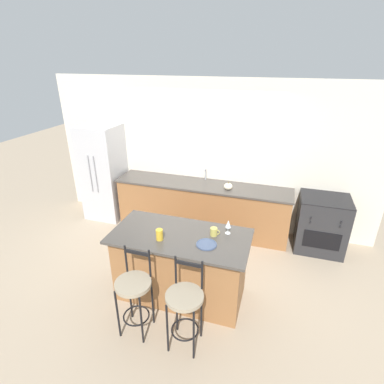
% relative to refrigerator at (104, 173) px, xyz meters
% --- Properties ---
extents(ground_plane, '(18.00, 18.00, 0.00)m').
position_rel_refrigerator_xyz_m(ground_plane, '(1.99, -0.33, -0.93)').
color(ground_plane, tan).
extents(wall_back, '(6.00, 0.07, 2.70)m').
position_rel_refrigerator_xyz_m(wall_back, '(1.99, 0.36, 0.42)').
color(wall_back, beige).
rests_on(wall_back, ground_plane).
extents(back_counter, '(3.16, 0.67, 0.92)m').
position_rel_refrigerator_xyz_m(back_counter, '(1.99, 0.04, -0.46)').
color(back_counter, '#936038').
rests_on(back_counter, ground_plane).
extents(sink_faucet, '(0.02, 0.13, 0.22)m').
position_rel_refrigerator_xyz_m(sink_faucet, '(1.99, 0.24, 0.13)').
color(sink_faucet, '#ADAFB5').
rests_on(sink_faucet, back_counter).
extents(kitchen_island, '(1.76, 0.87, 0.95)m').
position_rel_refrigerator_xyz_m(kitchen_island, '(2.18, -1.71, -0.45)').
color(kitchen_island, '#936038').
rests_on(kitchen_island, ground_plane).
extents(refrigerator, '(0.72, 0.70, 1.85)m').
position_rel_refrigerator_xyz_m(refrigerator, '(0.00, 0.00, 0.00)').
color(refrigerator, '#BCBCC1').
rests_on(refrigerator, ground_plane).
extents(oven_range, '(0.77, 0.67, 0.95)m').
position_rel_refrigerator_xyz_m(oven_range, '(4.05, 0.01, -0.45)').
color(oven_range, '#28282B').
rests_on(oven_range, ground_plane).
extents(bar_stool_near, '(0.41, 0.41, 1.08)m').
position_rel_refrigerator_xyz_m(bar_stool_near, '(1.88, -2.43, -0.34)').
color(bar_stool_near, black).
rests_on(bar_stool_near, ground_plane).
extents(bar_stool_far, '(0.41, 0.41, 1.08)m').
position_rel_refrigerator_xyz_m(bar_stool_far, '(2.49, -2.44, -0.34)').
color(bar_stool_far, black).
rests_on(bar_stool_far, ground_plane).
extents(dinner_plate, '(0.25, 0.25, 0.02)m').
position_rel_refrigerator_xyz_m(dinner_plate, '(2.56, -1.82, 0.03)').
color(dinner_plate, '#425170').
rests_on(dinner_plate, kitchen_island).
extents(wine_glass, '(0.07, 0.07, 0.19)m').
position_rel_refrigerator_xyz_m(wine_glass, '(2.75, -1.49, 0.16)').
color(wine_glass, white).
rests_on(wine_glass, kitchen_island).
extents(coffee_mug, '(0.12, 0.09, 0.10)m').
position_rel_refrigerator_xyz_m(coffee_mug, '(2.59, -1.59, 0.08)').
color(coffee_mug, '#C1B251').
rests_on(coffee_mug, kitchen_island).
extents(tumbler_cup, '(0.09, 0.09, 0.14)m').
position_rel_refrigerator_xyz_m(tumbler_cup, '(1.98, -1.88, 0.09)').
color(tumbler_cup, gold).
rests_on(tumbler_cup, kitchen_island).
extents(pumpkin_decoration, '(0.15, 0.15, 0.14)m').
position_rel_refrigerator_xyz_m(pumpkin_decoration, '(2.48, -0.07, 0.05)').
color(pumpkin_decoration, beige).
rests_on(pumpkin_decoration, back_counter).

